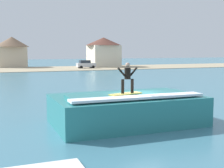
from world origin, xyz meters
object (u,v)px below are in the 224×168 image
(surfer, at_px, (128,76))
(house_small_cottage, at_px, (12,50))
(wave_crest, at_px, (127,109))
(car_far_shore, at_px, (86,64))
(house_gabled_white, at_px, (103,51))
(surfboard, at_px, (126,94))

(surfer, xyz_separation_m, house_small_cottage, (-1.72, 63.05, 1.47))
(wave_crest, xyz_separation_m, car_far_shore, (13.11, 51.63, 0.12))
(wave_crest, relative_size, house_small_cottage, 0.98)
(wave_crest, relative_size, house_gabled_white, 0.89)
(surfboard, distance_m, house_gabled_white, 60.40)
(surfboard, bearing_deg, house_small_cottage, 91.48)
(wave_crest, relative_size, surfboard, 4.14)
(surfer, xyz_separation_m, house_gabled_white, (19.41, 57.18, 1.29))
(wave_crest, relative_size, surfer, 4.97)
(surfboard, height_order, house_small_cottage, house_small_cottage)
(wave_crest, height_order, car_far_shore, car_far_shore)
(surfboard, relative_size, house_small_cottage, 0.24)
(surfer, bearing_deg, surfboard, 148.22)
(car_far_shore, bearing_deg, surfboard, -104.45)
(wave_crest, xyz_separation_m, surfer, (-0.29, -0.74, 1.87))
(surfer, distance_m, house_small_cottage, 63.09)
(wave_crest, relative_size, car_far_shore, 1.86)
(wave_crest, distance_m, house_gabled_white, 59.67)
(surfer, bearing_deg, house_gabled_white, 71.25)
(house_gabled_white, height_order, house_small_cottage, house_small_cottage)
(surfer, bearing_deg, house_small_cottage, 91.56)
(house_small_cottage, bearing_deg, car_far_shore, -35.24)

